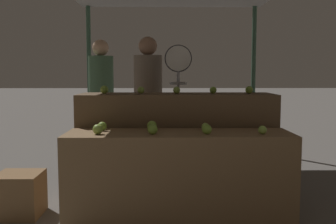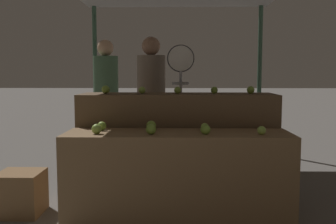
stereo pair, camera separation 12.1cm
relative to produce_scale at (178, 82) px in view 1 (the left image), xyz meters
The scene contains 19 objects.
ground_plane 1.68m from the produce_scale, 91.84° to the right, with size 60.00×60.00×0.00m, color #66605B.
display_counter_front 1.43m from the produce_scale, 91.84° to the right, with size 1.98×0.55×0.78m, color olive.
display_counter_back 0.87m from the produce_scale, 93.76° to the right, with size 1.98×0.55×1.09m, color brown.
apple_front_0 1.51m from the produce_scale, 119.83° to the right, with size 0.09×0.09×0.09m, color #8EB247.
apple_front_1 1.37m from the produce_scale, 101.64° to the right, with size 0.09×0.09×0.09m, color #7AA338.
apple_front_2 1.35m from the produce_scale, 81.36° to the right, with size 0.09×0.09×0.09m, color #7AA338.
apple_front_3 1.50m from the produce_scale, 62.58° to the right, with size 0.07×0.07×0.07m, color #8EB247.
apple_front_4 1.35m from the produce_scale, 123.99° to the right, with size 0.08×0.08×0.08m, color #84AD3D.
apple_front_5 1.16m from the produce_scale, 104.61° to the right, with size 0.09×0.09×0.09m, color #7AA338.
apple_front_6 1.16m from the produce_scale, 79.19° to the right, with size 0.07×0.07×0.07m, color #8EB247.
apple_back_0 0.96m from the produce_scale, 143.96° to the right, with size 0.08×0.08×0.08m, color #84AD3D.
apple_back_1 0.70m from the produce_scale, 125.05° to the right, with size 0.07×0.07×0.07m, color #8EB247.
apple_back_2 0.59m from the produce_scale, 94.17° to the right, with size 0.07×0.07×0.07m, color #8EB247.
apple_back_3 0.66m from the produce_scale, 59.23° to the right, with size 0.07×0.07×0.07m, color #7AA338.
apple_back_4 0.91m from the produce_scale, 39.18° to the right, with size 0.08×0.08×0.08m, color #7AA338.
produce_scale is the anchor object (origin of this frame).
person_vendor_at_scale 0.52m from the produce_scale, 138.07° to the left, with size 0.40×0.40×1.74m.
person_customer_left 1.53m from the produce_scale, 134.50° to the left, with size 0.46×0.46×1.77m.
wooden_crate_side 2.09m from the produce_scale, 143.94° to the right, with size 0.39×0.39×0.39m, color olive.
Camera 1 is at (-0.14, -3.40, 1.30)m, focal length 42.00 mm.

